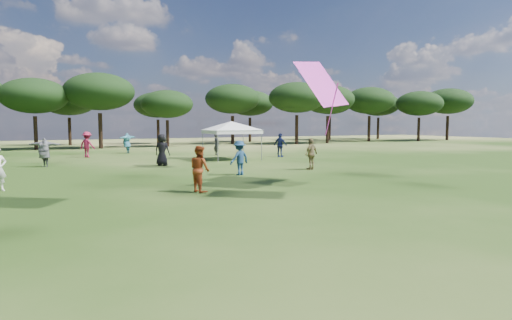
% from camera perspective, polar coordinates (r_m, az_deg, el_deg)
% --- Properties ---
extents(tree_line, '(108.78, 17.63, 7.77)m').
position_cam_1_polar(tree_line, '(49.16, -21.59, 7.94)').
color(tree_line, black).
rests_on(tree_line, ground).
extents(tent_right, '(6.72, 6.72, 2.97)m').
position_cam_1_polar(tent_right, '(29.78, -3.31, 4.93)').
color(tent_right, gray).
rests_on(tent_right, ground).
extents(festival_crowd, '(28.07, 23.69, 1.91)m').
position_cam_1_polar(festival_crowd, '(27.19, -23.19, 1.03)').
color(festival_crowd, '#29677D').
rests_on(festival_crowd, ground).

